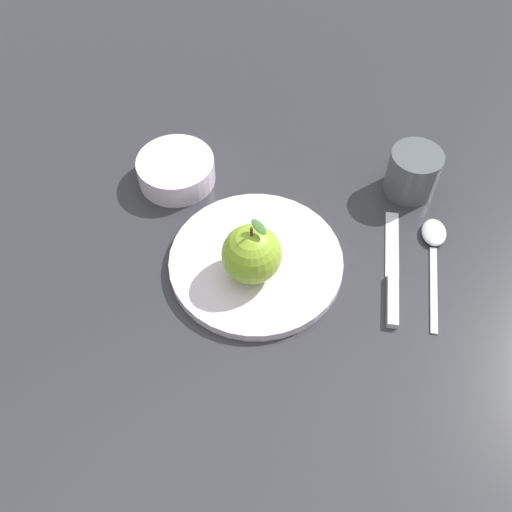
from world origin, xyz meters
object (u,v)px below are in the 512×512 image
cup (413,171)px  knife (392,276)px  dinner_plate (256,261)px  side_bowl (176,168)px  spoon (434,245)px  apple (252,254)px

cup → knife: cup is taller
dinner_plate → knife: dinner_plate is taller
side_bowl → knife: bearing=-58.7°
dinner_plate → knife: size_ratio=1.42×
side_bowl → spoon: size_ratio=0.72×
side_bowl → knife: 0.35m
apple → side_bowl: size_ratio=0.80×
dinner_plate → cup: (0.26, 0.02, 0.03)m
dinner_plate → spoon: size_ratio=1.47×
cup → apple: bearing=-173.4°
dinner_plate → apple: size_ratio=2.53×
dinner_plate → apple: 0.05m
cup → spoon: bearing=-108.4°
side_bowl → spoon: 0.38m
cup → knife: (-0.11, -0.12, -0.03)m
side_bowl → cup: (0.29, -0.18, 0.02)m
cup → knife: bearing=-133.8°
dinner_plate → apple: (-0.01, -0.02, 0.04)m
dinner_plate → spoon: 0.24m
dinner_plate → spoon: bearing=-20.9°
apple → side_bowl: apple is taller
dinner_plate → cup: size_ratio=3.13×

